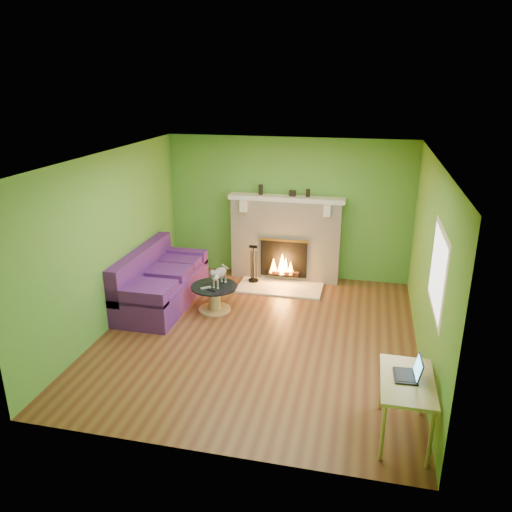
{
  "coord_description": "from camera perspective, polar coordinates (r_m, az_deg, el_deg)",
  "views": [
    {
      "loc": [
        1.41,
        -6.36,
        3.56
      ],
      "look_at": [
        -0.13,
        0.4,
        1.09
      ],
      "focal_mm": 35.0,
      "sensor_mm": 36.0,
      "label": 1
    }
  ],
  "objects": [
    {
      "name": "cat",
      "position": [
        8.0,
        -4.19,
        -2.21
      ],
      "size": [
        0.3,
        0.58,
        0.34
      ],
      "primitive_type": null,
      "rotation": [
        0.0,
        0.0,
        -0.18
      ],
      "color": "#5C5C60",
      "rests_on": "coffee_table"
    },
    {
      "name": "desk",
      "position": [
        5.47,
        16.85,
        -14.11
      ],
      "size": [
        0.54,
        0.93,
        0.68
      ],
      "color": "tan",
      "rests_on": "floor"
    },
    {
      "name": "fire_tools",
      "position": [
        9.11,
        -0.31,
        -0.84
      ],
      "size": [
        0.19,
        0.19,
        0.7
      ],
      "primitive_type": null,
      "color": "black",
      "rests_on": "hearth"
    },
    {
      "name": "remote_black",
      "position": [
        7.88,
        -5.06,
        -3.88
      ],
      "size": [
        0.16,
        0.1,
        0.02
      ],
      "primitive_type": "cube",
      "rotation": [
        0.0,
        0.0,
        -0.37
      ],
      "color": "black",
      "rests_on": "coffee_table"
    },
    {
      "name": "wall_right",
      "position": [
        6.81,
        19.12,
        -0.94
      ],
      "size": [
        0.0,
        5.0,
        5.0
      ],
      "primitive_type": "plane",
      "rotation": [
        1.57,
        0.0,
        -1.57
      ],
      "color": "#4C9330",
      "rests_on": "floor"
    },
    {
      "name": "window_frame",
      "position": [
        5.88,
        20.09,
        -1.66
      ],
      "size": [
        0.0,
        1.2,
        1.2
      ],
      "primitive_type": "plane",
      "rotation": [
        1.57,
        0.0,
        -1.57
      ],
      "color": "silver",
      "rests_on": "wall_right"
    },
    {
      "name": "laptop",
      "position": [
        5.41,
        16.81,
        -12.07
      ],
      "size": [
        0.28,
        0.32,
        0.23
      ],
      "primitive_type": null,
      "rotation": [
        0.0,
        0.0,
        0.05
      ],
      "color": "black",
      "rests_on": "desk"
    },
    {
      "name": "hearth",
      "position": [
        9.01,
        2.76,
        -3.6
      ],
      "size": [
        1.5,
        0.75,
        0.03
      ],
      "primitive_type": "cube",
      "color": "beige",
      "rests_on": "floor"
    },
    {
      "name": "wall_front",
      "position": [
        4.69,
        -6.44,
        -9.35
      ],
      "size": [
        5.0,
        0.0,
        5.0
      ],
      "primitive_type": "plane",
      "rotation": [
        -1.57,
        0.0,
        0.0
      ],
      "color": "#4C9330",
      "rests_on": "floor"
    },
    {
      "name": "mantel_box",
      "position": [
        9.0,
        4.19,
        7.15
      ],
      "size": [
        0.12,
        0.08,
        0.1
      ],
      "primitive_type": "cube",
      "color": "black",
      "rests_on": "mantel"
    },
    {
      "name": "sofa",
      "position": [
        8.45,
        -11.02,
        -3.06
      ],
      "size": [
        0.93,
        2.07,
        0.93
      ],
      "color": "#431A65",
      "rests_on": "floor"
    },
    {
      "name": "remote_silver",
      "position": [
        7.96,
        -5.75,
        -3.63
      ],
      "size": [
        0.16,
        0.14,
        0.02
      ],
      "primitive_type": "cube",
      "rotation": [
        0.0,
        0.0,
        0.68
      ],
      "color": "gray",
      "rests_on": "coffee_table"
    },
    {
      "name": "mantel_vase_right",
      "position": [
        8.96,
        5.96,
        7.17
      ],
      "size": [
        0.07,
        0.07,
        0.14
      ],
      "primitive_type": "cylinder",
      "color": "black",
      "rests_on": "mantel"
    },
    {
      "name": "mantel",
      "position": [
        9.0,
        3.48,
        6.59
      ],
      "size": [
        2.1,
        0.28,
        0.08
      ],
      "primitive_type": "cube",
      "color": "beige",
      "rests_on": "fireplace"
    },
    {
      "name": "mantel_vase_left",
      "position": [
        9.09,
        0.54,
        7.59
      ],
      "size": [
        0.08,
        0.08,
        0.18
      ],
      "primitive_type": "cylinder",
      "color": "black",
      "rests_on": "mantel"
    },
    {
      "name": "fireplace",
      "position": [
        9.22,
        3.41,
        1.96
      ],
      "size": [
        2.1,
        0.46,
        1.58
      ],
      "color": "beige",
      "rests_on": "floor"
    },
    {
      "name": "coffee_table",
      "position": [
        8.12,
        -4.77,
        -4.6
      ],
      "size": [
        0.75,
        0.75,
        0.42
      ],
      "color": "tan",
      "rests_on": "floor"
    },
    {
      "name": "floor",
      "position": [
        7.43,
        0.27,
        -9.06
      ],
      "size": [
        5.0,
        5.0,
        0.0
      ],
      "primitive_type": "plane",
      "color": "#562B18",
      "rests_on": "ground"
    },
    {
      "name": "wall_left",
      "position": [
        7.68,
        -16.33,
        1.66
      ],
      "size": [
        0.0,
        5.0,
        5.0
      ],
      "primitive_type": "plane",
      "rotation": [
        1.57,
        0.0,
        1.57
      ],
      "color": "#4C9330",
      "rests_on": "floor"
    },
    {
      "name": "ceiling",
      "position": [
        6.59,
        0.31,
        11.2
      ],
      "size": [
        5.0,
        5.0,
        0.0
      ],
      "primitive_type": "plane",
      "rotation": [
        3.14,
        0.0,
        0.0
      ],
      "color": "white",
      "rests_on": "wall_back"
    },
    {
      "name": "wall_back",
      "position": [
        9.26,
        3.67,
        5.42
      ],
      "size": [
        5.0,
        0.0,
        5.0
      ],
      "primitive_type": "plane",
      "rotation": [
        1.57,
        0.0,
        0.0
      ],
      "color": "#4C9330",
      "rests_on": "floor"
    },
    {
      "name": "window_pane",
      "position": [
        5.88,
        20.02,
        -1.66
      ],
      "size": [
        0.0,
        1.06,
        1.06
      ],
      "primitive_type": "plane",
      "rotation": [
        1.57,
        0.0,
        -1.57
      ],
      "color": "white",
      "rests_on": "wall_right"
    }
  ]
}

